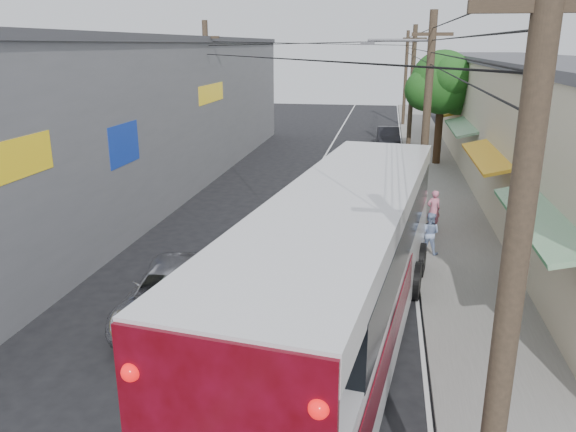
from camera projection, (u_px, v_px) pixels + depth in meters
name	position (u px, v px, depth m)	size (l,w,h in m)	color
sidewalk	(439.00, 188.00, 27.70)	(3.00, 80.00, 0.12)	slate
building_right	(533.00, 122.00, 27.93)	(7.09, 40.00, 6.25)	beige
building_left	(130.00, 113.00, 27.24)	(7.20, 36.00, 7.25)	gray
utility_poles	(374.00, 103.00, 27.37)	(11.80, 45.28, 8.00)	#473828
street_tree	(443.00, 85.00, 31.95)	(4.40, 4.00, 6.60)	#3F2B19
coach_bus	(344.00, 269.00, 12.75)	(4.48, 13.49, 3.82)	silver
jeepney	(174.00, 294.00, 14.53)	(2.26, 4.91, 1.36)	#B6B6BD
parked_suv	(382.00, 210.00, 21.32)	(2.37, 5.84, 1.69)	#ABAAB3
parked_car_mid	(385.00, 158.00, 31.41)	(1.76, 4.39, 1.49)	#28282D
parked_car_far	(388.00, 137.00, 38.93)	(1.45, 4.17, 1.37)	black
pedestrian_near	(434.00, 210.00, 21.26)	(0.55, 0.36, 1.50)	pink
pedestrian_far	(429.00, 233.00, 18.73)	(0.69, 0.54, 1.42)	#97ADDC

